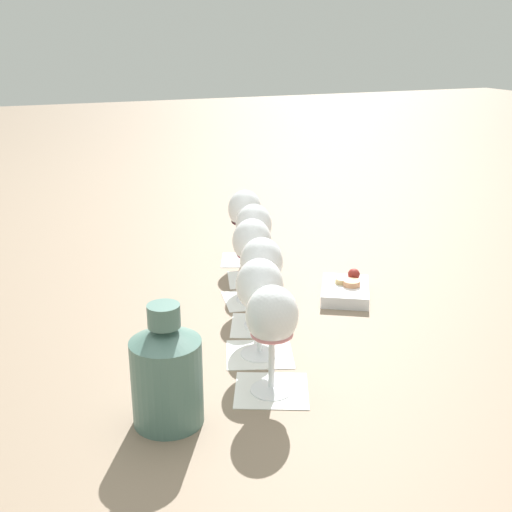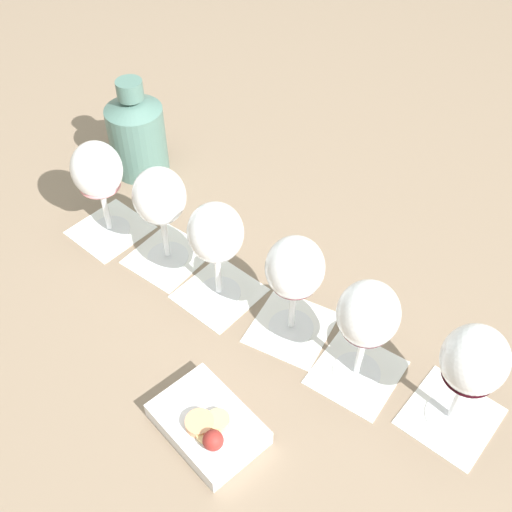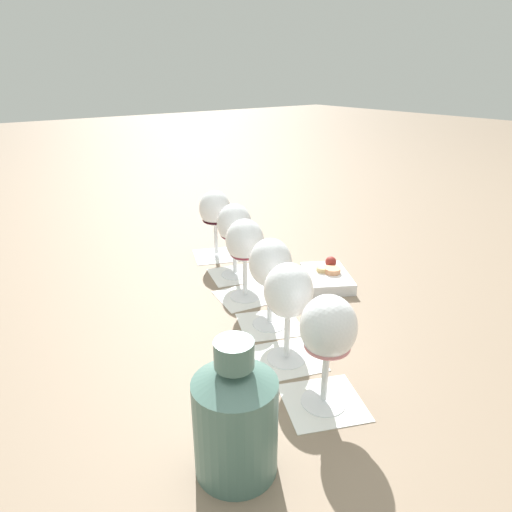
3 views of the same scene
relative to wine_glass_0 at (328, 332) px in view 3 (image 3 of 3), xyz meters
name	(u,v)px [view 3 (image 3 of 3)]	position (x,y,z in m)	size (l,w,h in m)	color
ground_plane	(256,309)	(0.28, -0.09, -0.12)	(8.00, 8.00, 0.00)	#7F6B56
tasting_card_0	(323,402)	(0.00, 0.00, -0.12)	(0.14, 0.14, 0.00)	white
tasting_card_1	(286,358)	(0.11, -0.03, -0.12)	(0.13, 0.14, 0.00)	white
tasting_card_2	(270,324)	(0.21, -0.07, -0.12)	(0.14, 0.14, 0.00)	white
tasting_card_3	(245,296)	(0.33, -0.10, -0.12)	(0.12, 0.13, 0.00)	white
tasting_card_4	(235,274)	(0.43, -0.14, -0.12)	(0.13, 0.13, 0.00)	white
tasting_card_5	(217,255)	(0.56, -0.17, -0.12)	(0.14, 0.14, 0.00)	white
wine_glass_0	(328,332)	(0.00, 0.00, 0.00)	(0.08, 0.08, 0.17)	white
wine_glass_1	(288,295)	(0.11, -0.03, 0.00)	(0.08, 0.08, 0.17)	white
wine_glass_2	(270,267)	(0.21, -0.07, 0.00)	(0.08, 0.08, 0.17)	white
wine_glass_3	(245,245)	(0.33, -0.10, 0.00)	(0.08, 0.08, 0.17)	white
wine_glass_4	(234,227)	(0.43, -0.14, 0.00)	(0.08, 0.08, 0.17)	white
wine_glass_5	(215,212)	(0.56, -0.17, 0.00)	(0.08, 0.08, 0.17)	white
ceramic_vase	(235,416)	(-0.02, 0.16, -0.04)	(0.10, 0.10, 0.17)	#4C7066
snack_dish	(328,277)	(0.27, -0.28, -0.10)	(0.16, 0.15, 0.05)	silver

